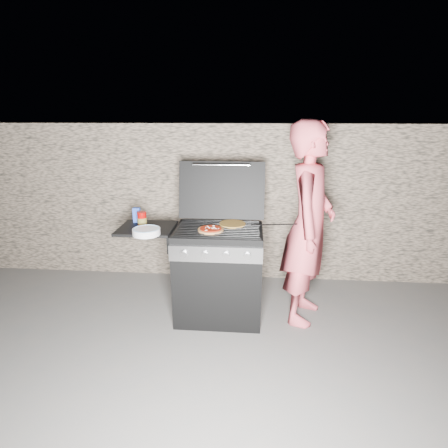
# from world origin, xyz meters

# --- Properties ---
(ground) EXTENTS (50.00, 50.00, 0.00)m
(ground) POSITION_xyz_m (0.00, 0.00, 0.00)
(ground) COLOR #625C57
(stone_wall) EXTENTS (8.00, 0.35, 1.80)m
(stone_wall) POSITION_xyz_m (0.00, 1.05, 0.90)
(stone_wall) COLOR tan
(stone_wall) RESTS_ON ground
(gas_grill) EXTENTS (1.34, 0.79, 0.91)m
(gas_grill) POSITION_xyz_m (-0.25, 0.00, 0.46)
(gas_grill) COLOR black
(gas_grill) RESTS_ON ground
(pizza_topped) EXTENTS (0.26, 0.26, 0.03)m
(pizza_topped) POSITION_xyz_m (-0.06, -0.08, 0.92)
(pizza_topped) COLOR #E3BC61
(pizza_topped) RESTS_ON gas_grill
(pizza_plain) EXTENTS (0.25, 0.25, 0.01)m
(pizza_plain) POSITION_xyz_m (0.12, 0.11, 0.92)
(pizza_plain) COLOR #BE8F37
(pizza_plain) RESTS_ON gas_grill
(sauce_jar) EXTENTS (0.09, 0.09, 0.13)m
(sauce_jar) POSITION_xyz_m (-0.72, 0.05, 0.97)
(sauce_jar) COLOR #910605
(sauce_jar) RESTS_ON gas_grill
(blue_carton) EXTENTS (0.07, 0.04, 0.15)m
(blue_carton) POSITION_xyz_m (-0.80, 0.13, 0.98)
(blue_carton) COLOR #2443AF
(blue_carton) RESTS_ON gas_grill
(plate_stack) EXTENTS (0.25, 0.25, 0.06)m
(plate_stack) POSITION_xyz_m (-0.61, -0.21, 0.93)
(plate_stack) COLOR white
(plate_stack) RESTS_ON gas_grill
(person) EXTENTS (0.63, 0.78, 1.86)m
(person) POSITION_xyz_m (0.82, 0.08, 0.93)
(person) COLOR #DA505B
(person) RESTS_ON ground
(tongs) EXTENTS (0.40, 0.19, 0.09)m
(tongs) POSITION_xyz_m (0.49, 0.00, 0.95)
(tongs) COLOR black
(tongs) RESTS_ON gas_grill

